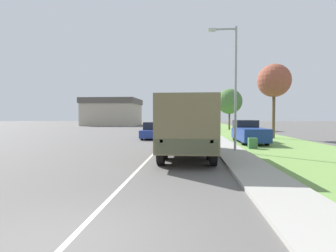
{
  "coord_description": "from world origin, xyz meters",
  "views": [
    {
      "loc": [
        2.03,
        -3.98,
        2.1
      ],
      "look_at": [
        0.77,
        11.49,
        1.57
      ],
      "focal_mm": 28.0,
      "sensor_mm": 36.0,
      "label": 1
    }
  ],
  "objects_px": {
    "car_nearest_ahead": "(153,131)",
    "pickup_truck": "(249,132)",
    "military_truck": "(187,124)",
    "car_third_ahead": "(188,124)",
    "car_second_ahead": "(162,126)",
    "lamp_post": "(232,77)"
  },
  "relations": [
    {
      "from": "car_nearest_ahead",
      "to": "pickup_truck",
      "type": "relative_size",
      "value": 0.86
    },
    {
      "from": "military_truck",
      "to": "pickup_truck",
      "type": "height_order",
      "value": "military_truck"
    },
    {
      "from": "military_truck",
      "to": "car_third_ahead",
      "type": "height_order",
      "value": "military_truck"
    },
    {
      "from": "pickup_truck",
      "to": "lamp_post",
      "type": "xyz_separation_m",
      "value": [
        -2.32,
        -6.05,
        3.58
      ]
    },
    {
      "from": "military_truck",
      "to": "car_nearest_ahead",
      "type": "distance_m",
      "value": 12.21
    },
    {
      "from": "car_nearest_ahead",
      "to": "car_second_ahead",
      "type": "bearing_deg",
      "value": 91.88
    },
    {
      "from": "car_nearest_ahead",
      "to": "car_third_ahead",
      "type": "relative_size",
      "value": 1.01
    },
    {
      "from": "pickup_truck",
      "to": "lamp_post",
      "type": "relative_size",
      "value": 0.77
    },
    {
      "from": "car_second_ahead",
      "to": "car_third_ahead",
      "type": "distance_m",
      "value": 15.09
    },
    {
      "from": "car_second_ahead",
      "to": "military_truck",
      "type": "bearing_deg",
      "value": -80.97
    },
    {
      "from": "car_nearest_ahead",
      "to": "car_third_ahead",
      "type": "xyz_separation_m",
      "value": [
        3.25,
        27.0,
        -0.04
      ]
    },
    {
      "from": "military_truck",
      "to": "car_nearest_ahead",
      "type": "bearing_deg",
      "value": 106.29
    },
    {
      "from": "military_truck",
      "to": "car_third_ahead",
      "type": "xyz_separation_m",
      "value": [
        -0.16,
        38.69,
        -1.04
      ]
    },
    {
      "from": "military_truck",
      "to": "car_third_ahead",
      "type": "relative_size",
      "value": 1.67
    },
    {
      "from": "car_nearest_ahead",
      "to": "lamp_post",
      "type": "xyz_separation_m",
      "value": [
        6.04,
        -9.62,
        3.73
      ]
    },
    {
      "from": "car_second_ahead",
      "to": "pickup_truck",
      "type": "height_order",
      "value": "pickup_truck"
    },
    {
      "from": "car_second_ahead",
      "to": "lamp_post",
      "type": "relative_size",
      "value": 0.65
    },
    {
      "from": "military_truck",
      "to": "car_nearest_ahead",
      "type": "relative_size",
      "value": 1.64
    },
    {
      "from": "car_third_ahead",
      "to": "lamp_post",
      "type": "relative_size",
      "value": 0.65
    },
    {
      "from": "car_third_ahead",
      "to": "car_nearest_ahead",
      "type": "bearing_deg",
      "value": -96.86
    },
    {
      "from": "car_nearest_ahead",
      "to": "lamp_post",
      "type": "relative_size",
      "value": 0.66
    },
    {
      "from": "car_nearest_ahead",
      "to": "car_second_ahead",
      "type": "relative_size",
      "value": 1.02
    }
  ]
}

